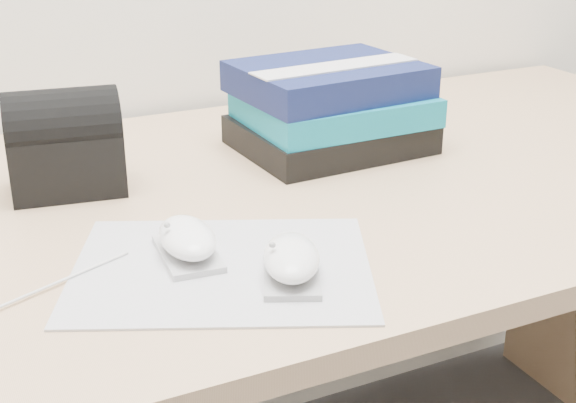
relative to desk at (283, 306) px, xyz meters
name	(u,v)px	position (x,y,z in m)	size (l,w,h in m)	color
desk	(283,306)	(0.00, 0.00, 0.00)	(1.60, 0.80, 0.73)	tan
mousepad	(222,268)	(-0.20, -0.27, 0.24)	(0.32, 0.25, 0.00)	#93929A
mouse_rear	(187,240)	(-0.22, -0.23, 0.26)	(0.07, 0.11, 0.05)	#ACACAF
mouse_front	(292,260)	(-0.14, -0.32, 0.26)	(0.10, 0.12, 0.05)	#9B9B9E
usb_cable	(35,292)	(-0.39, -0.24, 0.24)	(0.00, 0.00, 0.24)	silver
book_stack	(331,107)	(0.10, 0.04, 0.30)	(0.28, 0.23, 0.13)	black
pouch	(65,143)	(-0.30, 0.04, 0.30)	(0.16, 0.12, 0.14)	black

